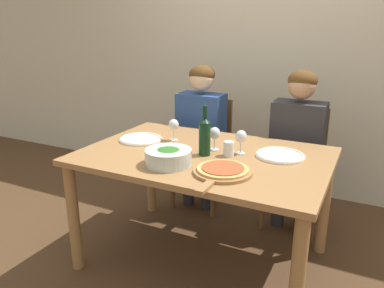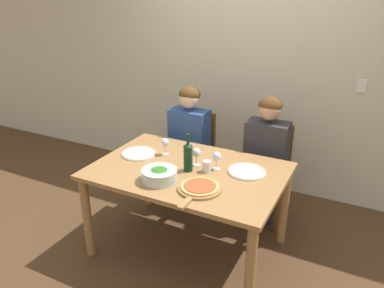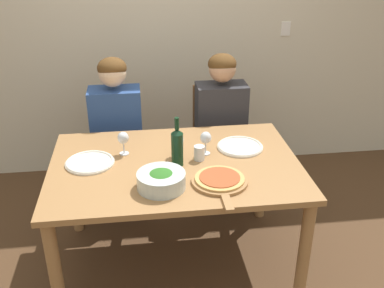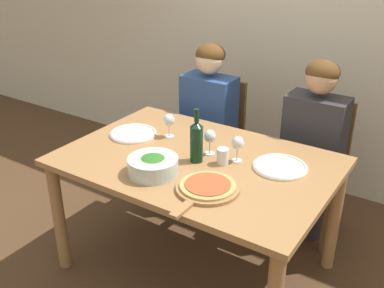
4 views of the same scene
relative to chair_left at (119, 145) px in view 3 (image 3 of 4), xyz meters
name	(u,v)px [view 3 (image 3 of 4)]	position (x,y,z in m)	size (l,w,h in m)	color
ground_plane	(177,261)	(0.37, -0.84, -0.50)	(40.00, 40.00, 0.00)	#4C331E
back_wall	(158,19)	(0.37, 0.58, 0.85)	(10.00, 0.06, 2.70)	beige
dining_table	(175,177)	(0.37, -0.84, 0.17)	(1.51, 1.02, 0.76)	#9E7042
chair_left	(119,145)	(0.00, 0.00, 0.00)	(0.42, 0.42, 0.92)	brown
chair_right	(218,139)	(0.80, 0.00, 0.00)	(0.42, 0.42, 0.92)	brown
person_woman	(116,122)	(0.00, -0.11, 0.24)	(0.47, 0.51, 1.22)	#28282D
person_man	(221,117)	(0.80, -0.11, 0.24)	(0.47, 0.51, 1.22)	#28282D
wine_bottle	(177,146)	(0.39, -0.86, 0.39)	(0.07, 0.07, 0.31)	black
broccoli_bowl	(161,180)	(0.27, -1.11, 0.31)	(0.27, 0.27, 0.10)	silver
dinner_plate_left	(90,162)	(-0.14, -0.78, 0.27)	(0.30, 0.30, 0.02)	silver
dinner_plate_right	(240,146)	(0.81, -0.69, 0.27)	(0.30, 0.30, 0.02)	silver
pizza_on_board	(220,180)	(0.60, -1.10, 0.28)	(0.32, 0.46, 0.04)	#9E7042
wine_glass_left	(123,139)	(0.07, -0.68, 0.37)	(0.07, 0.07, 0.15)	silver
wine_glass_right	(206,139)	(0.58, -0.74, 0.37)	(0.07, 0.07, 0.15)	silver
wine_glass_centre	(178,141)	(0.40, -0.75, 0.37)	(0.07, 0.07, 0.15)	silver
water_tumbler	(199,153)	(0.52, -0.82, 0.31)	(0.07, 0.07, 0.09)	silver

